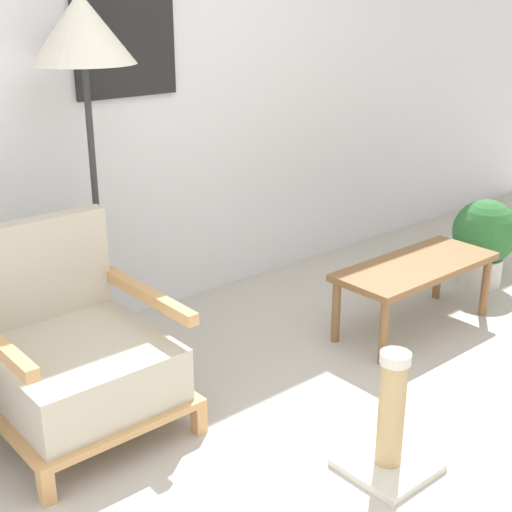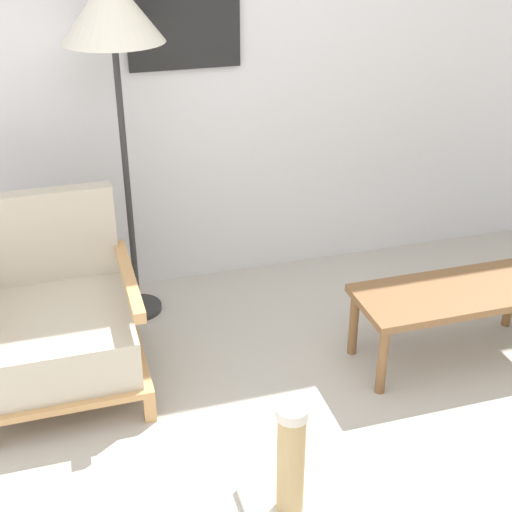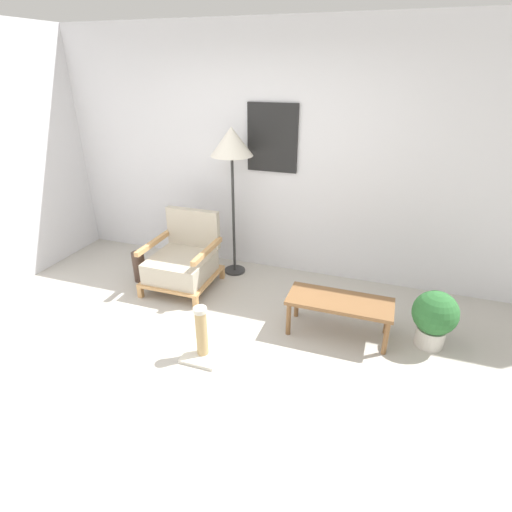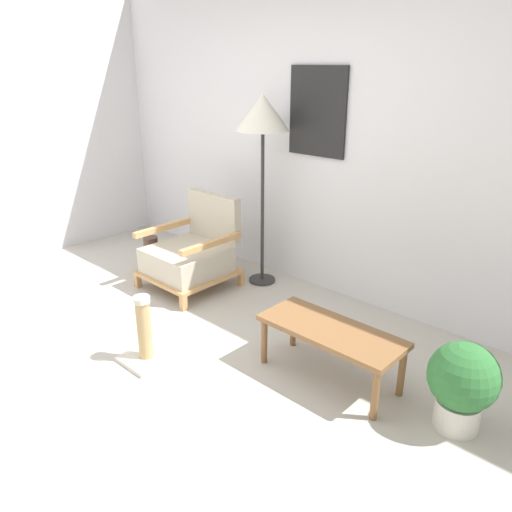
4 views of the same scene
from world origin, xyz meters
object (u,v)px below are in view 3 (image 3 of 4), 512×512
(vase, at_px, (139,267))
(scratching_post, at_px, (202,340))
(floor_lamp, at_px, (232,146))
(coffee_table, at_px, (340,304))
(potted_plant, at_px, (434,317))
(armchair, at_px, (183,261))

(vase, xyz_separation_m, scratching_post, (1.27, -0.97, -0.01))
(floor_lamp, height_order, vase, floor_lamp)
(coffee_table, height_order, potted_plant, potted_plant)
(potted_plant, xyz_separation_m, scratching_post, (-1.84, -0.80, -0.13))
(vase, bearing_deg, potted_plant, -3.07)
(vase, distance_m, potted_plant, 3.12)
(armchair, relative_size, coffee_table, 0.87)
(scratching_post, bearing_deg, potted_plant, 23.49)
(potted_plant, bearing_deg, coffee_table, -172.50)
(coffee_table, bearing_deg, scratching_post, -146.23)
(vase, xyz_separation_m, potted_plant, (3.11, -0.17, 0.12))
(floor_lamp, distance_m, potted_plant, 2.57)
(floor_lamp, relative_size, vase, 4.76)
(armchair, bearing_deg, scratching_post, -54.77)
(potted_plant, bearing_deg, armchair, 174.88)
(armchair, distance_m, coffee_table, 1.80)
(floor_lamp, height_order, potted_plant, floor_lamp)
(vase, relative_size, scratching_post, 0.73)
(floor_lamp, distance_m, coffee_table, 1.98)
(armchair, xyz_separation_m, floor_lamp, (0.41, 0.50, 1.18))
(potted_plant, bearing_deg, floor_lamp, 161.29)
(armchair, bearing_deg, floor_lamp, 50.99)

